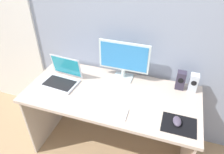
% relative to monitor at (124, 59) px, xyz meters
% --- Properties ---
extents(ground_plane, '(8.00, 8.00, 0.00)m').
position_rel_monitor_xyz_m(ground_plane, '(-0.03, -0.25, -0.94)').
color(ground_plane, tan).
extents(wall_back, '(6.00, 0.04, 2.50)m').
position_rel_monitor_xyz_m(wall_back, '(-0.03, 0.15, 0.31)').
color(wall_back, '#929FB7').
rests_on(wall_back, ground_plane).
extents(door_left, '(0.82, 0.02, 2.02)m').
position_rel_monitor_xyz_m(door_left, '(-1.41, 0.12, 0.07)').
color(door_left, white).
rests_on(door_left, ground_plane).
extents(desk, '(1.51, 0.70, 0.73)m').
position_rel_monitor_xyz_m(desk, '(-0.03, -0.25, -0.35)').
color(desk, beige).
rests_on(desk, ground_plane).
extents(monitor, '(0.47, 0.14, 0.37)m').
position_rel_monitor_xyz_m(monitor, '(0.00, 0.00, 0.00)').
color(monitor, silver).
rests_on(monitor, desk).
extents(speaker_right, '(0.07, 0.07, 0.17)m').
position_rel_monitor_xyz_m(speaker_right, '(0.63, 0.01, -0.12)').
color(speaker_right, silver).
rests_on(speaker_right, desk).
extents(speaker_near_monitor, '(0.08, 0.07, 0.17)m').
position_rel_monitor_xyz_m(speaker_near_monitor, '(0.52, 0.01, -0.12)').
color(speaker_near_monitor, '#352F42').
rests_on(speaker_near_monitor, desk).
extents(laptop, '(0.33, 0.28, 0.23)m').
position_rel_monitor_xyz_m(laptop, '(-0.52, -0.24, -0.16)').
color(laptop, silver).
rests_on(laptop, desk).
extents(keyboard_external, '(0.42, 0.14, 0.01)m').
position_rel_monitor_xyz_m(keyboard_external, '(-0.04, -0.48, -0.20)').
color(keyboard_external, white).
rests_on(keyboard_external, desk).
extents(mousepad, '(0.25, 0.20, 0.00)m').
position_rel_monitor_xyz_m(mousepad, '(0.55, -0.44, -0.20)').
color(mousepad, black).
rests_on(mousepad, desk).
extents(mouse, '(0.08, 0.11, 0.04)m').
position_rel_monitor_xyz_m(mouse, '(0.53, -0.43, -0.18)').
color(mouse, '#51475C').
rests_on(mouse, mousepad).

